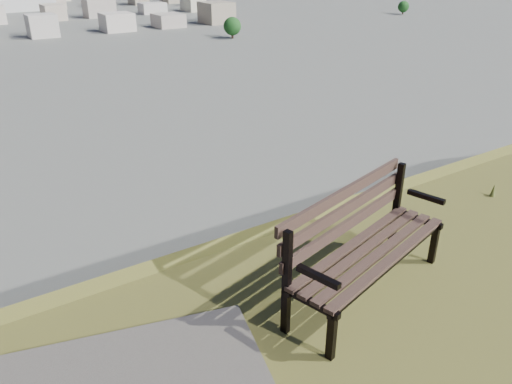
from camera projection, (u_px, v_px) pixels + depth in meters
park_bench at (362, 238)px, 4.71m from camera, size 2.09×1.13×1.04m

